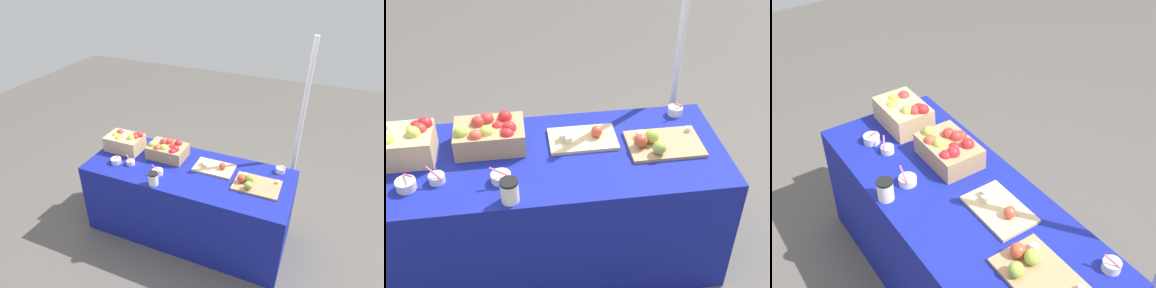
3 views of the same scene
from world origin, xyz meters
The scene contains 12 objects.
ground_plane centered at (0.00, 0.00, 0.00)m, with size 10.00×10.00×0.00m, color #56514C.
table centered at (0.00, 0.00, 0.37)m, with size 1.90×0.76×0.74m, color navy.
apple_crate_left centered at (-0.72, 0.09, 0.83)m, with size 0.35×0.25×0.20m.
apple_crate_middle centered at (-0.27, 0.12, 0.82)m, with size 0.36×0.25×0.17m.
cutting_board_front centered at (0.22, 0.11, 0.76)m, with size 0.36×0.23×0.08m.
cutting_board_back centered at (0.60, -0.01, 0.77)m, with size 0.39×0.27×0.09m.
sample_bowl_near centered at (0.79, 0.29, 0.77)m, with size 0.09×0.08×0.10m.
sample_bowl_mid centered at (-0.23, -0.17, 0.76)m, with size 0.10×0.10×0.10m.
sample_bowl_far centered at (-0.67, -0.16, 0.77)m, with size 0.10×0.10×0.09m.
sample_bowl_extra centered at (-0.53, -0.13, 0.76)m, with size 0.09×0.08×0.10m.
coffee_cup centered at (-0.19, -0.32, 0.80)m, with size 0.09×0.09×0.12m.
tent_pole centered at (0.87, 0.57, 0.95)m, with size 0.04×0.04×1.90m, color white.
Camera 1 is at (1.02, -2.30, 2.48)m, focal length 31.06 mm.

